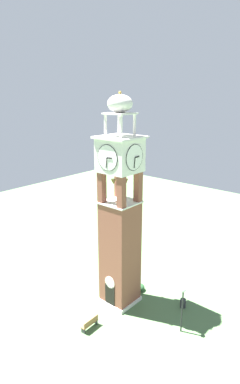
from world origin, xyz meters
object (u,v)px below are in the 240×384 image
Objects in this scene: park_bench at (90,323)px; trash_bin at (183,303)px; clock_tower at (120,222)px; lamp_post at (183,302)px.

park_bench reaches higher than trash_bin.
clock_tower is 9.28m from trash_bin.
lamp_post is (5.70, 4.54, 2.26)m from park_bench.
lamp_post is (6.33, 0.13, -5.00)m from clock_tower.
clock_tower is at bearing 98.14° from park_bench.
trash_bin is (4.86, 2.94, -7.35)m from clock_tower.
lamp_post reaches higher than trash_bin.
clock_tower is 8.52m from park_bench.
park_bench is 8.47m from trash_bin.
clock_tower is 8.07m from lamp_post.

